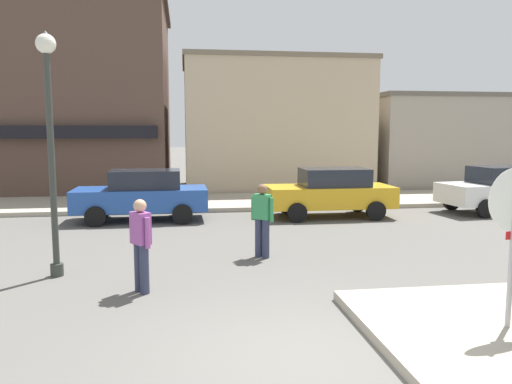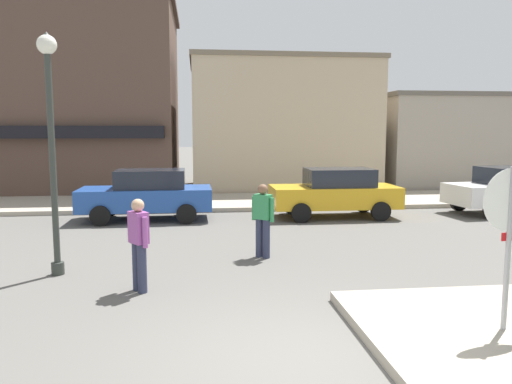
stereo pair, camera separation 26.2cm
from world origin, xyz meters
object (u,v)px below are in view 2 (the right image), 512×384
at_px(pedestrian_crossing_near, 263,218).
at_px(parked_car_nearest, 147,194).
at_px(stop_sign, 509,227).
at_px(parked_car_third, 509,189).
at_px(lamp_post, 50,119).
at_px(parked_car_second, 335,192).
at_px(pedestrian_crossing_far, 139,242).

bearing_deg(pedestrian_crossing_near, parked_car_nearest, 120.54).
bearing_deg(stop_sign, parked_car_third, 56.32).
bearing_deg(lamp_post, parked_car_nearest, 78.93).
relative_size(lamp_post, parked_car_third, 1.09).
height_order(parked_car_second, pedestrian_crossing_far, pedestrian_crossing_far).
bearing_deg(lamp_post, parked_car_second, 38.64).
bearing_deg(parked_car_second, pedestrian_crossing_far, -128.04).
bearing_deg(parked_car_nearest, lamp_post, -101.07).
bearing_deg(lamp_post, pedestrian_crossing_near, 11.52).
relative_size(stop_sign, pedestrian_crossing_near, 1.43).
bearing_deg(pedestrian_crossing_far, pedestrian_crossing_near, 40.53).
relative_size(lamp_post, parked_car_nearest, 1.13).
height_order(stop_sign, pedestrian_crossing_near, stop_sign).
height_order(lamp_post, parked_car_third, lamp_post).
bearing_deg(parked_car_nearest, pedestrian_crossing_near, -59.46).
bearing_deg(parked_car_nearest, pedestrian_crossing_far, -85.58).
xyz_separation_m(pedestrian_crossing_near, pedestrian_crossing_far, (-2.40, -2.05, 0.00)).
height_order(parked_car_nearest, parked_car_third, same).
distance_m(parked_car_third, pedestrian_crossing_far, 13.28).
bearing_deg(pedestrian_crossing_far, parked_car_third, 31.37).
distance_m(parked_car_second, pedestrian_crossing_far, 8.71).
xyz_separation_m(parked_car_third, pedestrian_crossing_near, (-8.93, -4.86, 0.06)).
height_order(parked_car_nearest, parked_car_second, same).
xyz_separation_m(lamp_post, parked_car_second, (7.05, 5.64, -2.15)).
height_order(parked_car_second, parked_car_third, same).
bearing_deg(parked_car_second, lamp_post, -141.36).
height_order(lamp_post, parked_car_nearest, lamp_post).
bearing_deg(parked_car_third, pedestrian_crossing_near, -151.47).
bearing_deg(parked_car_third, parked_car_second, -179.52).
relative_size(stop_sign, parked_car_nearest, 0.57).
height_order(stop_sign, parked_car_nearest, stop_sign).
xyz_separation_m(parked_car_second, pedestrian_crossing_far, (-5.37, -6.86, 0.06)).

